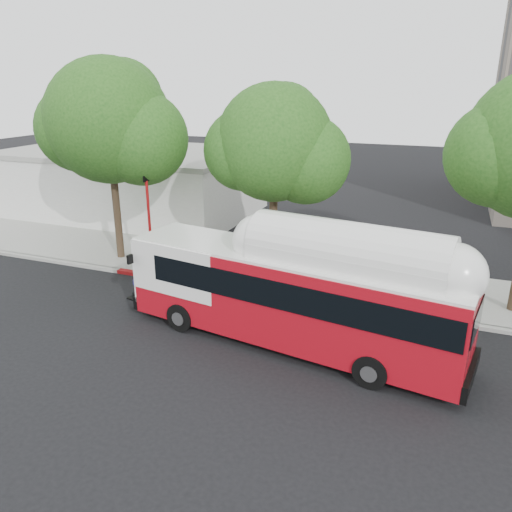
{
  "coord_description": "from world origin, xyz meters",
  "views": [
    {
      "loc": [
        6.05,
        -14.35,
        8.61
      ],
      "look_at": [
        -0.66,
        3.0,
        2.05
      ],
      "focal_mm": 35.0,
      "sensor_mm": 36.0,
      "label": 1
    }
  ],
  "objects": [
    {
      "name": "signal_pole",
      "position": [
        -6.54,
        4.55,
        2.37
      ],
      "size": [
        0.13,
        0.44,
        4.61
      ],
      "color": "#A51113",
      "rests_on": "ground"
    },
    {
      "name": "sidewalk",
      "position": [
        0.0,
        6.5,
        0.07
      ],
      "size": [
        60.0,
        5.0,
        0.15
      ],
      "primitive_type": "cube",
      "color": "gray",
      "rests_on": "ground"
    },
    {
      "name": "low_commercial_bldg",
      "position": [
        -14.0,
        14.0,
        2.15
      ],
      "size": [
        16.2,
        10.2,
        4.25
      ],
      "color": "silver",
      "rests_on": "ground"
    },
    {
      "name": "ground",
      "position": [
        0.0,
        0.0,
        0.0
      ],
      "size": [
        120.0,
        120.0,
        0.0
      ],
      "primitive_type": "plane",
      "color": "black",
      "rests_on": "ground"
    },
    {
      "name": "curb_strip",
      "position": [
        0.0,
        3.9,
        0.07
      ],
      "size": [
        60.0,
        0.3,
        0.15
      ],
      "primitive_type": "cube",
      "color": "gray",
      "rests_on": "ground"
    },
    {
      "name": "street_tree_left",
      "position": [
        -8.53,
        5.56,
        6.6
      ],
      "size": [
        6.67,
        5.8,
        9.74
      ],
      "color": "#2D2116",
      "rests_on": "ground"
    },
    {
      "name": "red_curb_segment",
      "position": [
        -3.0,
        3.9,
        0.08
      ],
      "size": [
        10.0,
        0.32,
        0.16
      ],
      "primitive_type": "cube",
      "color": "maroon",
      "rests_on": "ground"
    },
    {
      "name": "transit_bus",
      "position": [
        1.64,
        0.37,
        1.73
      ],
      "size": [
        12.7,
        4.34,
        3.7
      ],
      "rotation": [
        0.0,
        0.0,
        -0.16
      ],
      "color": "#A50B17",
      "rests_on": "ground"
    },
    {
      "name": "street_tree_mid",
      "position": [
        -0.59,
        6.06,
        5.91
      ],
      "size": [
        5.75,
        5.0,
        8.62
      ],
      "color": "#2D2116",
      "rests_on": "ground"
    }
  ]
}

